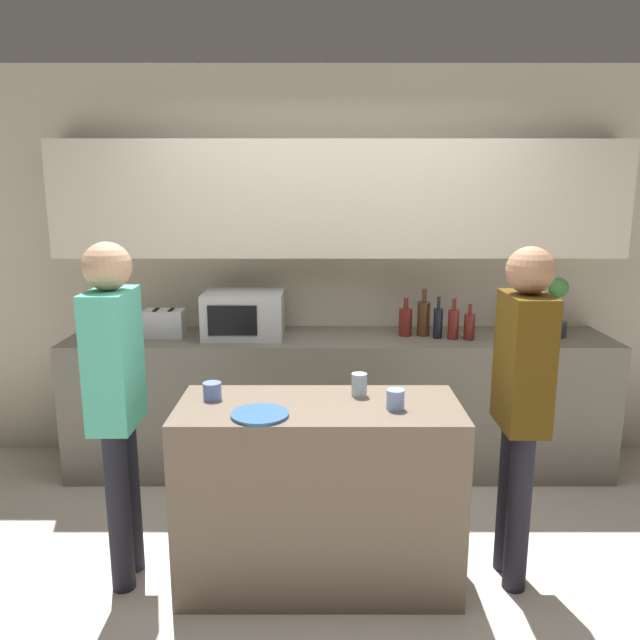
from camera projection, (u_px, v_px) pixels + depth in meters
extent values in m
plane|color=beige|center=(348.00, 593.00, 2.99)|extent=(14.00, 14.00, 0.00)
cube|color=beige|center=(339.00, 267.00, 4.41)|extent=(6.40, 0.08, 2.70)
cube|color=beige|center=(341.00, 199.00, 4.11)|extent=(3.74, 0.32, 0.75)
cube|color=#6B665B|center=(340.00, 402.00, 4.25)|extent=(3.60, 0.62, 0.93)
cube|color=brown|center=(320.00, 493.00, 3.02)|extent=(1.33, 0.56, 0.91)
cube|color=#B7BABC|center=(245.00, 314.00, 4.12)|extent=(0.52, 0.38, 0.30)
cube|color=black|center=(233.00, 321.00, 3.93)|extent=(0.31, 0.01, 0.19)
cube|color=silver|center=(166.00, 323.00, 4.13)|extent=(0.26, 0.16, 0.18)
cube|color=black|center=(157.00, 310.00, 4.11)|extent=(0.02, 0.11, 0.01)
cube|color=black|center=(172.00, 310.00, 4.11)|extent=(0.02, 0.11, 0.01)
cylinder|color=#333D4C|center=(556.00, 329.00, 4.14)|extent=(0.14, 0.14, 0.10)
cylinder|color=#38662D|center=(558.00, 309.00, 4.11)|extent=(0.01, 0.01, 0.18)
sphere|color=#3D7A38|center=(560.00, 288.00, 4.08)|extent=(0.13, 0.13, 0.13)
cylinder|color=maroon|center=(407.00, 322.00, 4.16)|extent=(0.09, 0.09, 0.18)
cylinder|color=maroon|center=(407.00, 304.00, 4.13)|extent=(0.03, 0.03, 0.07)
cylinder|color=#472814|center=(425.00, 319.00, 4.15)|extent=(0.08, 0.08, 0.23)
cylinder|color=#472814|center=(425.00, 295.00, 4.12)|extent=(0.03, 0.03, 0.09)
cylinder|color=black|center=(439.00, 323.00, 4.08)|extent=(0.06, 0.06, 0.20)
cylinder|color=black|center=(440.00, 303.00, 4.05)|extent=(0.02, 0.02, 0.08)
cylinder|color=maroon|center=(454.00, 325.00, 4.06)|extent=(0.07, 0.07, 0.19)
cylinder|color=maroon|center=(455.00, 304.00, 4.03)|extent=(0.02, 0.02, 0.08)
cylinder|color=maroon|center=(470.00, 327.00, 4.05)|extent=(0.07, 0.07, 0.17)
cylinder|color=maroon|center=(471.00, 309.00, 4.02)|extent=(0.02, 0.02, 0.07)
cylinder|color=#2D5684|center=(261.00, 415.00, 2.77)|extent=(0.26, 0.26, 0.01)
cylinder|color=#9AB7CC|center=(360.00, 385.00, 3.03)|extent=(0.08, 0.08, 0.11)
cylinder|color=#7F9ADE|center=(396.00, 400.00, 2.85)|extent=(0.08, 0.08, 0.09)
cylinder|color=#647DCF|center=(213.00, 391.00, 2.98)|extent=(0.09, 0.09, 0.08)
cylinder|color=black|center=(130.00, 495.00, 3.10)|extent=(0.11, 0.11, 0.81)
cylinder|color=black|center=(120.00, 511.00, 2.95)|extent=(0.11, 0.11, 0.81)
cube|color=#4EBEA0|center=(115.00, 359.00, 2.87)|extent=(0.19, 0.34, 0.64)
sphere|color=tan|center=(108.00, 266.00, 2.78)|extent=(0.22, 0.22, 0.22)
cylinder|color=black|center=(520.00, 512.00, 2.95)|extent=(0.11, 0.11, 0.80)
cylinder|color=black|center=(510.00, 496.00, 3.10)|extent=(0.11, 0.11, 0.80)
cube|color=#4C340B|center=(525.00, 362.00, 2.87)|extent=(0.19, 0.34, 0.63)
sphere|color=#9E7051|center=(532.00, 270.00, 2.78)|extent=(0.22, 0.22, 0.22)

